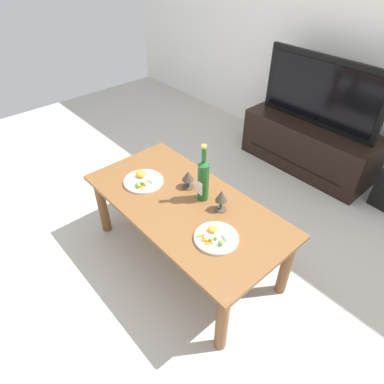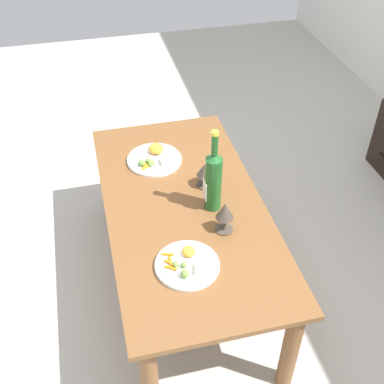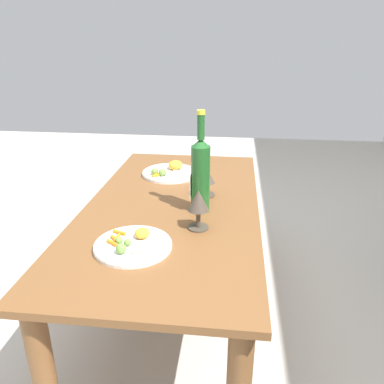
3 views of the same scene
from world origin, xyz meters
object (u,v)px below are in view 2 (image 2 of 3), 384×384
object	(u,v)px
dining_table	(185,219)
dinner_plate_left	(154,158)
goblet_right	(225,212)
dinner_plate_right	(187,264)
wine_bottle	(213,179)
goblet_left	(206,171)

from	to	relation	value
dining_table	dinner_plate_left	world-z (taller)	dinner_plate_left
goblet_right	dining_table	bearing A→B (deg)	-147.07
goblet_right	dinner_plate_right	size ratio (longest dim) A/B	0.58
dining_table	dinner_plate_right	xyz separation A→B (m)	(0.35, -0.07, 0.10)
dining_table	goblet_right	bearing A→B (deg)	32.93
wine_bottle	dinner_plate_left	bearing A→B (deg)	-154.63
dining_table	dinner_plate_right	distance (m)	0.37
wine_bottle	dining_table	bearing A→B (deg)	-109.26
dinner_plate_left	goblet_left	bearing A→B (deg)	38.68
dining_table	dinner_plate_left	xyz separation A→B (m)	(-0.36, -0.07, 0.10)
goblet_right	dinner_plate_left	world-z (taller)	goblet_right
wine_bottle	goblet_left	size ratio (longest dim) A/B	3.10
goblet_left	dinner_plate_left	bearing A→B (deg)	-141.32
goblet_left	dinner_plate_left	size ratio (longest dim) A/B	0.47
wine_bottle	goblet_left	xyz separation A→B (m)	(-0.15, 0.01, -0.07)
dinner_plate_right	dining_table	bearing A→B (deg)	168.73
goblet_left	dining_table	bearing A→B (deg)	-48.44
goblet_right	dinner_plate_left	size ratio (longest dim) A/B	0.54
dining_table	dinner_plate_left	bearing A→B (deg)	-168.82
dining_table	dinner_plate_right	size ratio (longest dim) A/B	5.47
dinner_plate_right	goblet_right	bearing A→B (deg)	129.17
goblet_left	dinner_plate_right	xyz separation A→B (m)	(0.46, -0.20, -0.07)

